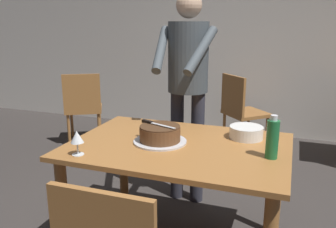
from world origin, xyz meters
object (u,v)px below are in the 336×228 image
cake_on_platter (160,135)px  person_cutting_cake (188,76)px  plate_stack (246,132)px  main_dining_table (178,161)px  background_chair_0 (83,105)px  cake_knife (152,123)px  water_bottle (272,139)px  wine_glass_near (77,138)px  background_chair_1 (241,109)px

cake_on_platter → person_cutting_cake: size_ratio=0.20×
plate_stack → cake_on_platter: bearing=-151.7°
main_dining_table → cake_on_platter: bearing=-176.5°
main_dining_table → background_chair_0: bearing=137.3°
cake_knife → water_bottle: size_ratio=1.04×
wine_glass_near → main_dining_table: bearing=37.1°
plate_stack → background_chair_1: bearing=99.0°
water_bottle → cake_on_platter: bearing=177.2°
water_bottle → person_cutting_cake: (-0.72, 0.73, 0.21)m
wine_glass_near → background_chair_1: 2.58m
cake_knife → main_dining_table: bearing=-5.3°
main_dining_table → cake_knife: cake_knife is taller
cake_on_platter → wine_glass_near: size_ratio=2.36×
person_cutting_cake → wine_glass_near: bearing=-107.8°
main_dining_table → background_chair_0: size_ratio=1.51×
background_chair_1 → plate_stack: bearing=-81.0°
wine_glass_near → background_chair_1: (0.58, 2.49, -0.36)m
water_bottle → background_chair_0: size_ratio=0.28×
background_chair_0 → wine_glass_near: bearing=-57.3°
wine_glass_near → background_chair_0: size_ratio=0.16×
wine_glass_near → water_bottle: bearing=17.3°
background_chair_0 → person_cutting_cake: bearing=-30.4°
cake_knife → person_cutting_cake: (0.04, 0.67, 0.21)m
person_cutting_cake → background_chair_1: (0.24, 1.43, -0.58)m
cake_on_platter → background_chair_0: (-1.66, 1.65, -0.31)m
cake_knife → wine_glass_near: wine_glass_near is taller
cake_knife → background_chair_1: bearing=82.5°
plate_stack → water_bottle: (0.18, -0.31, 0.07)m
plate_stack → background_chair_0: bearing=147.5°
plate_stack → person_cutting_cake: 0.74m
cake_on_platter → person_cutting_cake: bearing=92.4°
plate_stack → cake_knife: bearing=-156.6°
main_dining_table → plate_stack: size_ratio=6.16×
plate_stack → water_bottle: water_bottle is taller
cake_knife → water_bottle: 0.76m
cake_on_platter → plate_stack: cake_on_platter is taller
wine_glass_near → plate_stack: bearing=36.0°
water_bottle → background_chair_0: water_bottle is taller
wine_glass_near → person_cutting_cake: person_cutting_cake is taller
cake_on_platter → main_dining_table: bearing=3.5°
cake_knife → background_chair_1: (0.28, 2.10, -0.37)m
person_cutting_cake → background_chair_0: size_ratio=1.91×
wine_glass_near → background_chair_1: size_ratio=0.16×
main_dining_table → person_cutting_cake: bearing=102.4°
main_dining_table → cake_knife: 0.30m
cake_on_platter → wine_glass_near: bearing=-135.4°
water_bottle → person_cutting_cake: person_cutting_cake is taller
main_dining_table → water_bottle: 0.61m
person_cutting_cake → background_chair_1: bearing=80.5°
plate_stack → background_chair_1: size_ratio=0.24×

